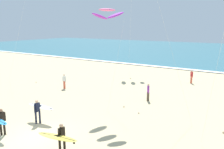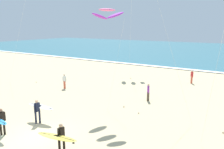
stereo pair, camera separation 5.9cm
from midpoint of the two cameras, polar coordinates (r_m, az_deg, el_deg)
ground_plane at (r=15.34m, az=-18.42°, el=-14.32°), size 160.00×160.00×0.00m
ocean_water at (r=66.51m, az=23.01°, el=5.30°), size 160.00×60.00×0.08m
shoreline_foam at (r=37.80m, az=15.19°, el=1.54°), size 160.00×1.19×0.01m
surfer_trailing at (r=16.93m, az=-17.55°, el=-7.90°), size 2.16×1.05×1.71m
surfer_third at (r=12.60m, az=-12.91°, el=-14.68°), size 2.48×1.03×1.71m
kite_arc_rose_near at (r=17.39m, az=-1.27°, el=14.65°), size 3.09×2.67×7.84m
bystander_white_top at (r=25.28m, az=-11.72°, el=-1.62°), size 0.50×0.22×1.59m
bystander_red_top at (r=28.57m, az=18.88°, el=-0.47°), size 0.35×0.40×1.59m
bystander_purple_top at (r=21.01m, az=8.79°, el=-4.28°), size 0.30×0.46×1.59m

